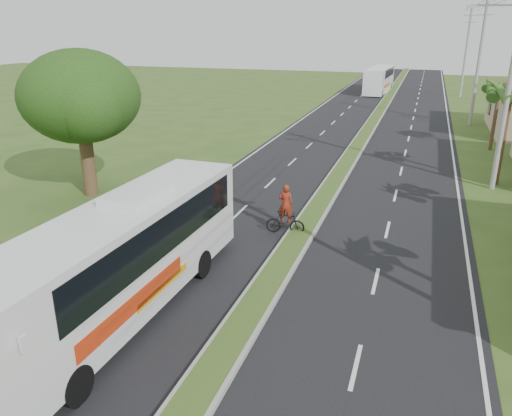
% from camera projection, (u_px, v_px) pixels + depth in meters
% --- Properties ---
extents(ground, '(180.00, 180.00, 0.00)m').
position_uv_depth(ground, '(233.00, 342.00, 14.31)').
color(ground, '#33501D').
rests_on(ground, ground).
extents(road_asphalt, '(14.00, 160.00, 0.02)m').
position_uv_depth(road_asphalt, '(345.00, 166.00, 32.10)').
color(road_asphalt, black).
rests_on(road_asphalt, ground).
extents(median_strip, '(1.20, 160.00, 0.18)m').
position_uv_depth(median_strip, '(345.00, 165.00, 32.07)').
color(median_strip, gray).
rests_on(median_strip, ground).
extents(lane_edge_left, '(0.12, 160.00, 0.01)m').
position_uv_depth(lane_edge_left, '(247.00, 158.00, 34.12)').
color(lane_edge_left, silver).
rests_on(lane_edge_left, ground).
extents(lane_edge_right, '(0.12, 160.00, 0.01)m').
position_uv_depth(lane_edge_right, '(456.00, 176.00, 30.09)').
color(lane_edge_right, silver).
rests_on(lane_edge_right, ground).
extents(palm_verge_c, '(2.40, 2.40, 5.85)m').
position_uv_depth(palm_verge_c, '(511.00, 93.00, 26.81)').
color(palm_verge_c, '#473321').
rests_on(palm_verge_c, ground).
extents(palm_verge_d, '(2.40, 2.40, 5.25)m').
position_uv_depth(palm_verge_d, '(500.00, 86.00, 34.86)').
color(palm_verge_d, '#473321').
rests_on(palm_verge_d, ground).
extents(shade_tree, '(6.30, 6.00, 7.54)m').
position_uv_depth(shade_tree, '(79.00, 100.00, 25.13)').
color(shade_tree, '#473321').
rests_on(shade_tree, ground).
extents(utility_pole_b, '(3.20, 0.28, 12.00)m').
position_uv_depth(utility_pole_b, '(511.00, 73.00, 25.63)').
color(utility_pole_b, gray).
rests_on(utility_pole_b, ground).
extents(utility_pole_c, '(1.60, 0.28, 11.00)m').
position_uv_depth(utility_pole_c, '(479.00, 60.00, 43.61)').
color(utility_pole_c, gray).
rests_on(utility_pole_c, ground).
extents(utility_pole_d, '(1.60, 0.28, 10.50)m').
position_uv_depth(utility_pole_d, '(466.00, 52.00, 61.49)').
color(utility_pole_d, gray).
rests_on(utility_pole_d, ground).
extents(coach_bus_main, '(2.73, 11.78, 3.79)m').
position_uv_depth(coach_bus_main, '(122.00, 254.00, 14.98)').
color(coach_bus_main, silver).
rests_on(coach_bus_main, ground).
extents(coach_bus_far, '(3.01, 11.34, 3.27)m').
position_uv_depth(coach_bus_far, '(379.00, 78.00, 67.00)').
color(coach_bus_far, white).
rests_on(coach_bus_far, ground).
extents(motorcyclist, '(1.73, 0.62, 2.24)m').
position_uv_depth(motorcyclist, '(285.00, 216.00, 21.49)').
color(motorcyclist, black).
rests_on(motorcyclist, ground).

